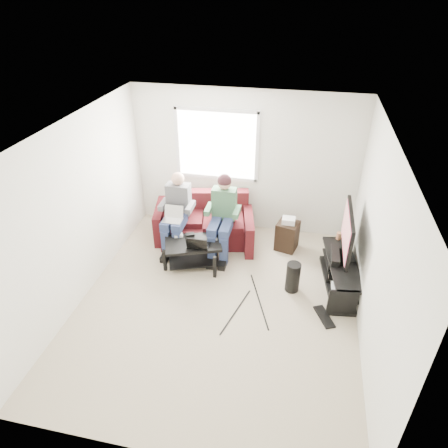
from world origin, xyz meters
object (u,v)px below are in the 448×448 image
at_px(sofa, 204,224).
at_px(end_table, 287,235).
at_px(tv, 347,233).
at_px(coffee_table, 193,248).
at_px(tv_stand, 340,275).
at_px(subwoofer, 293,277).

relative_size(sofa, end_table, 3.17).
distance_m(tv, end_table, 1.32).
xyz_separation_m(coffee_table, tv_stand, (2.36, -0.05, -0.13)).
height_order(subwoofer, end_table, end_table).
distance_m(coffee_table, tv_stand, 2.37).
xyz_separation_m(tv_stand, end_table, (-0.88, 0.85, 0.07)).
distance_m(sofa, subwoofer, 1.99).
distance_m(sofa, end_table, 1.49).
relative_size(tv, subwoofer, 2.27).
xyz_separation_m(sofa, end_table, (1.49, 0.01, -0.04)).
bearing_deg(subwoofer, sofa, 146.66).
bearing_deg(subwoofer, coffee_table, 169.80).
relative_size(tv_stand, tv, 1.29).
height_order(tv, end_table, tv).
distance_m(tv_stand, subwoofer, 0.76).
relative_size(coffee_table, tv, 0.94).
bearing_deg(subwoofer, tv, 26.12).
xyz_separation_m(tv, end_table, (-0.88, 0.75, -0.64)).
bearing_deg(tv_stand, tv, 91.47).
distance_m(subwoofer, end_table, 1.11).
bearing_deg(tv, subwoofer, -153.88).
bearing_deg(end_table, tv, -40.44).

